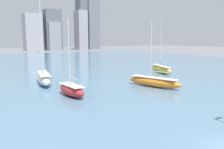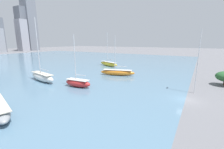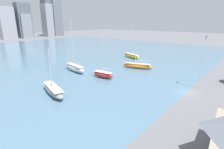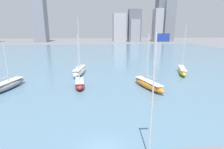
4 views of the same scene
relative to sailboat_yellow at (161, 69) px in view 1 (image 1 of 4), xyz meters
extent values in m
cube|color=slate|center=(-25.08, 38.18, -1.01)|extent=(180.00, 140.00, 0.00)
cube|color=#A8A8B2|center=(0.91, 138.89, 13.18)|extent=(12.39, 13.22, 28.38)
cube|color=#8E939E|center=(16.93, 139.05, 10.26)|extent=(9.85, 14.44, 22.54)
cube|color=slate|center=(17.23, 138.60, 15.38)|extent=(13.02, 8.66, 32.77)
cube|color=#9E9EA8|center=(41.09, 135.93, 15.67)|extent=(8.22, 10.71, 33.36)
cube|color=slate|center=(49.76, 143.49, 22.84)|extent=(15.30, 11.75, 47.71)
cube|color=slate|center=(54.44, 141.47, 28.08)|extent=(11.10, 13.12, 58.18)
ellipsoid|color=yellow|center=(0.00, -0.01, -0.10)|extent=(5.50, 10.89, 1.80)
cube|color=silver|center=(0.00, -0.01, 0.75)|extent=(4.51, 8.93, 0.10)
cube|color=#2D2D33|center=(0.00, -0.01, -0.60)|extent=(0.84, 1.91, 0.81)
cylinder|color=silver|center=(0.29, 0.76, 6.85)|extent=(0.18, 0.18, 12.10)
cylinder|color=silver|center=(-0.43, -1.15, 1.90)|extent=(1.56, 3.87, 0.14)
ellipsoid|color=#B72828|center=(-29.01, -9.82, -0.14)|extent=(2.69, 6.78, 1.73)
cube|color=silver|center=(-29.01, -9.82, 0.67)|extent=(2.21, 5.56, 0.10)
cube|color=#2D2D33|center=(-29.01, -9.82, -0.62)|extent=(0.27, 1.20, 0.78)
cylinder|color=silver|center=(-29.05, -9.33, 5.69)|extent=(0.18, 0.18, 9.94)
cylinder|color=silver|center=(-28.93, -10.65, 1.82)|extent=(0.38, 2.66, 0.14)
ellipsoid|color=white|center=(-29.89, 1.83, 0.04)|extent=(4.10, 11.07, 2.09)
cube|color=beige|center=(-29.89, 1.83, 1.04)|extent=(3.37, 9.08, 0.10)
cube|color=#2D2D33|center=(-29.89, 1.83, -0.54)|extent=(0.49, 1.95, 0.94)
cylinder|color=silver|center=(-29.75, 2.63, 8.04)|extent=(0.18, 0.18, 13.90)
cylinder|color=silver|center=(-30.13, 0.47, 2.19)|extent=(0.89, 4.34, 0.14)
ellipsoid|color=orange|center=(-13.86, -11.83, -0.14)|extent=(5.04, 10.71, 1.74)
cube|color=silver|center=(-13.86, -11.83, 0.68)|extent=(4.13, 8.78, 0.10)
cube|color=#2D2D33|center=(-13.86, -11.83, -0.62)|extent=(0.71, 1.87, 0.78)
cylinder|color=silver|center=(-14.10, -11.07, 5.82)|extent=(0.18, 0.18, 10.18)
cylinder|color=silver|center=(-13.55, -12.85, 1.83)|extent=(1.23, 3.60, 0.14)
camera|label=1|loc=(-41.51, -40.31, 7.42)|focal=35.00mm
camera|label=2|loc=(-53.34, -33.30, 9.09)|focal=24.00mm
camera|label=3|loc=(-63.87, -42.37, 14.33)|focal=28.00mm
camera|label=4|loc=(-25.62, -47.54, 11.68)|focal=28.00mm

